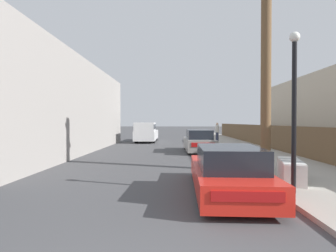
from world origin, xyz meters
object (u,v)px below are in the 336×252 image
Objects in this scene: utility_pole at (266,71)px; pedestrian at (217,132)px; discarded_fridge at (291,171)px; parked_sports_car_red at (227,172)px; car_parked_mid at (199,141)px; pickup_truck at (146,132)px; street_lamp at (294,99)px.

pedestrian is at bearing 88.02° from utility_pole.
parked_sports_car_red is at bearing -139.61° from discarded_fridge.
discarded_fridge is 0.40× the size of parked_sports_car_red.
car_parked_mid is 0.75× the size of pickup_truck.
parked_sports_car_red is at bearing -92.27° from car_parked_mid.
pickup_truck is 1.41× the size of street_lamp.
pickup_truck is (-4.36, 8.24, 0.28)m from car_parked_mid.
utility_pole is at bearing -75.50° from car_parked_mid.
street_lamp is 2.35× the size of pedestrian.
utility_pole is at bearing 57.46° from parked_sports_car_red.
pedestrian is (2.63, 17.71, 0.44)m from parked_sports_car_red.
utility_pole reaches higher than parked_sports_car_red.
car_parked_mid is (0.17, 10.03, 0.07)m from parked_sports_car_red.
pickup_truck is (-6.36, 17.28, 0.50)m from discarded_fridge.
pedestrian reaches higher than parked_sports_car_red.
pickup_truck is at bearing 112.63° from utility_pole.
parked_sports_car_red is at bearing -98.45° from pedestrian.
car_parked_mid is 0.58× the size of utility_pole.
discarded_fridge is 0.33× the size of pickup_truck.
discarded_fridge is 16.73m from pedestrian.
discarded_fridge is 2.39m from parked_sports_car_red.
discarded_fridge is 0.43× the size of car_parked_mid.
car_parked_mid is 10.69m from street_lamp.
parked_sports_car_red is 2.59m from street_lamp.
pedestrian is at bearing 83.26° from parked_sports_car_red.
street_lamp is at bearing -83.31° from car_parked_mid.
utility_pole is (2.13, 3.12, 3.38)m from parked_sports_car_red.
street_lamp reaches higher than parked_sports_car_red.
pedestrian reaches higher than car_parked_mid.
utility_pole is 4.27× the size of pedestrian.
discarded_fridge is 18.42m from pickup_truck.
parked_sports_car_red is at bearing 102.76° from pickup_truck.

